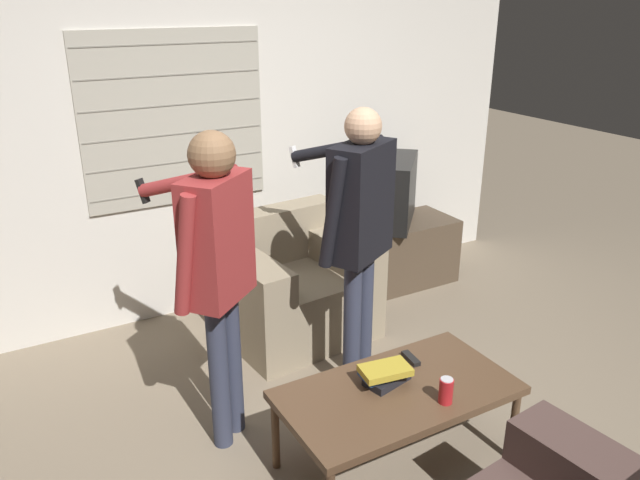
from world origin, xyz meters
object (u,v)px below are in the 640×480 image
Objects in this scene: book_stack at (385,374)px; spare_remote at (411,358)px; person_right_standing at (359,220)px; soda_can at (446,391)px; person_left_standing at (216,256)px; armchair_beige at (293,287)px; tv at (399,191)px; coffee_table at (397,396)px.

spare_remote is (0.23, 0.10, -0.04)m from book_stack.
book_stack reaches higher than spare_remote.
person_right_standing is 13.19× the size of soda_can.
soda_can is at bearing -84.79° from person_left_standing.
person_left_standing is at bearing 39.69° from armchair_beige.
person_right_standing reaches higher than spare_remote.
person_left_standing is at bearing -17.43° from tv.
spare_remote is (0.04, -1.26, 0.11)m from armchair_beige.
soda_can is 0.37m from spare_remote.
book_stack is 0.30m from soda_can.
person_right_standing is at bearing 97.97° from spare_remote.
person_right_standing is (0.02, -0.76, 0.71)m from armchair_beige.
person_right_standing is 0.85m from book_stack.
person_left_standing is (-0.65, 0.61, 0.64)m from coffee_table.
book_stack is (-0.22, -0.60, -0.56)m from person_right_standing.
person_left_standing is 1.24m from soda_can.
person_right_standing is at bearing -34.98° from person_left_standing.
coffee_table is 0.12m from book_stack.
tv is at bearing -8.71° from person_left_standing.
book_stack is at bearing 4.66° from tv.
armchair_beige reaches higher than book_stack.
soda_can reaches higher than spare_remote.
book_stack is 0.26m from spare_remote.
spare_remote is at bearing 78.00° from soda_can.
book_stack is at bearing 76.57° from armchair_beige.
armchair_beige is at bearing 81.84° from book_stack.
person_right_standing is (0.19, 0.67, 0.65)m from coffee_table.
spare_remote is at bearing 86.48° from armchair_beige.
soda_can is at bearing 83.37° from armchair_beige.
armchair_beige is 1.20m from tv.
person_right_standing is (-1.05, -1.04, 0.28)m from tv.
tv is at bearing 15.84° from person_right_standing.
person_right_standing reaches higher than person_left_standing.
person_left_standing reaches higher than armchair_beige.
person_left_standing is 13.00× the size of soda_can.
coffee_table is 0.27m from spare_remote.
person_right_standing is 6.17× the size of book_stack.
person_right_standing is at bearing -2.85° from tv.
spare_remote is at bearing 39.51° from coffee_table.
book_stack is 2.01× the size of spare_remote.
coffee_table is at bearing -134.92° from person_right_standing.
armchair_beige is at bearing 83.31° from coffee_table.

